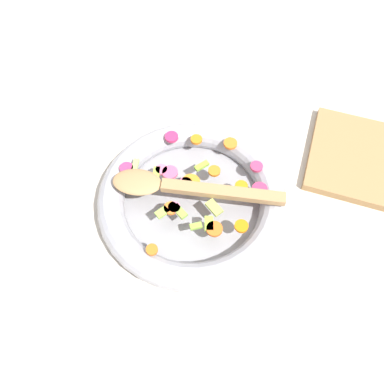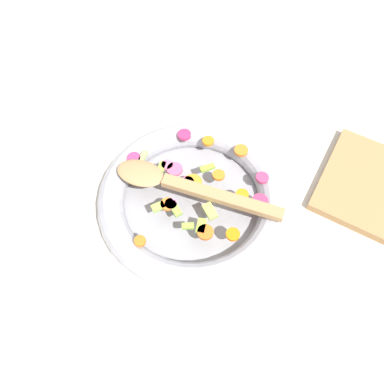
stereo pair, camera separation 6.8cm
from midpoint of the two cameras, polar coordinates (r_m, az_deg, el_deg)
The scene contains 5 objects.
ground_plane at distance 0.72m, azimuth 2.68°, elevation -2.23°, with size 4.00×4.00×0.00m, color beige.
skillet at distance 0.70m, azimuth 2.75°, elevation -1.38°, with size 0.35×0.35×0.05m.
chopped_vegetables at distance 0.68m, azimuth 3.68°, elevation 0.68°, with size 0.28×0.28×0.01m.
wooden_spoon at distance 0.67m, azimuth 0.97°, elevation 0.88°, with size 0.09×0.31×0.01m.
cutting_board at distance 0.83m, azimuth 28.53°, elevation 0.26°, with size 0.21×0.21×0.02m.
Camera 2 is at (0.30, 0.17, 0.64)m, focal length 35.00 mm.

